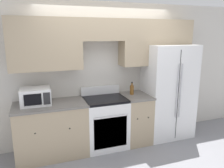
{
  "coord_description": "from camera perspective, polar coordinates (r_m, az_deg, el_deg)",
  "views": [
    {
      "loc": [
        -1.26,
        -3.24,
        2.04
      ],
      "look_at": [
        0.0,
        0.31,
        1.17
      ],
      "focal_mm": 35.0,
      "sensor_mm": 36.0,
      "label": 1
    }
  ],
  "objects": [
    {
      "name": "bottle",
      "position": [
        4.13,
        5.21,
        -1.45
      ],
      "size": [
        0.07,
        0.07,
        0.24
      ],
      "color": "brown",
      "rests_on": "lower_cabinets_right"
    },
    {
      "name": "ground_plane",
      "position": [
        4.03,
        1.55,
        -17.36
      ],
      "size": [
        12.0,
        12.0,
        0.0
      ],
      "primitive_type": "plane",
      "color": "gray"
    },
    {
      "name": "microwave",
      "position": [
        3.74,
        -19.35,
        -3.03
      ],
      "size": [
        0.47,
        0.39,
        0.27
      ],
      "color": "white",
      "rests_on": "lower_cabinets_left"
    },
    {
      "name": "wall_back",
      "position": [
        4.06,
        -1.2,
        5.9
      ],
      "size": [
        8.0,
        0.39,
        2.6
      ],
      "color": "beige",
      "rests_on": "ground_plane"
    },
    {
      "name": "refrigerator",
      "position": [
        4.52,
        13.96,
        -1.74
      ],
      "size": [
        0.94,
        0.81,
        1.84
      ],
      "color": "white",
      "rests_on": "ground_plane"
    },
    {
      "name": "oven_range",
      "position": [
        4.05,
        -1.8,
        -9.89
      ],
      "size": [
        0.74,
        0.65,
        1.08
      ],
      "color": "white",
      "rests_on": "ground_plane"
    },
    {
      "name": "lower_cabinets_right",
      "position": [
        4.26,
        6.11,
        -8.82
      ],
      "size": [
        0.5,
        0.64,
        0.92
      ],
      "color": "tan",
      "rests_on": "ground_plane"
    },
    {
      "name": "lower_cabinets_left",
      "position": [
        3.89,
        -15.48,
        -11.43
      ],
      "size": [
        1.18,
        0.64,
        0.92
      ],
      "color": "tan",
      "rests_on": "ground_plane"
    }
  ]
}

